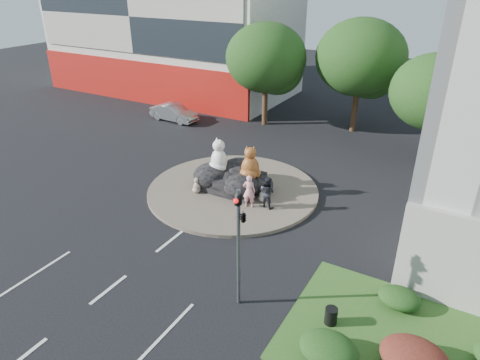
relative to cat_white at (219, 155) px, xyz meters
The scene contains 20 objects.
ground 10.27m from the cat_white, 84.70° to the right, with size 120.00×120.00×0.00m, color black.
roundabout_island 2.24m from the cat_white, ahead, with size 10.00×10.00×0.20m, color brown.
rock_plinth 1.75m from the cat_white, ahead, with size 3.20×2.60×0.90m, color black, non-canonical shape.
shophouse_block 25.08m from the cat_white, 133.63° to the left, with size 25.20×12.30×17.40m.
grass_verge 14.85m from the cat_white, 28.43° to the right, with size 10.00×6.00×0.12m, color #28551C.
tree_left 12.82m from the cat_white, 103.98° to the left, with size 6.46×6.46×8.27m.
tree_mid 15.02m from the cat_white, 74.14° to the left, with size 6.84×6.84×8.76m.
tree_right 14.40m from the cat_white, 45.20° to the left, with size 5.70×5.70×7.30m.
hedge_near_green 13.49m from the cat_white, 42.19° to the right, with size 2.00×1.60×0.90m, color #1A3611.
hedge_red 14.86m from the cat_white, 32.77° to the right, with size 2.20×1.76×0.99m, color #481413.
hedge_back_green 12.66m from the cat_white, 24.46° to the right, with size 1.60×1.28×0.72m, color #1A3611.
traffic_light 10.12m from the cat_white, 53.03° to the right, with size 0.44×1.24×5.00m.
cat_white is the anchor object (origin of this frame).
cat_tabby 2.01m from the cat_white, ahead, with size 1.18×1.02×1.96m, color #AE4824, non-canonical shape.
kitten_calico 2.14m from the cat_white, 114.09° to the right, with size 0.57×0.50×0.95m, color silver, non-canonical shape.
kitten_white 3.52m from the cat_white, ahead, with size 0.53×0.46×0.89m, color beige, non-canonical shape.
pedestrian_pink 3.27m from the cat_white, 26.89° to the right, with size 0.68×0.45×1.87m, color pink.
pedestrian_dark 3.91m from the cat_white, 14.51° to the right, with size 0.86×0.67×1.77m, color #212129.
parked_car 13.65m from the cat_white, 139.09° to the left, with size 1.52×4.35×1.43m, color #9FA2A6.
litter_bin 12.10m from the cat_white, 37.96° to the right, with size 0.46×0.46×0.67m, color black.
Camera 1 is at (11.50, -9.25, 11.74)m, focal length 32.00 mm.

